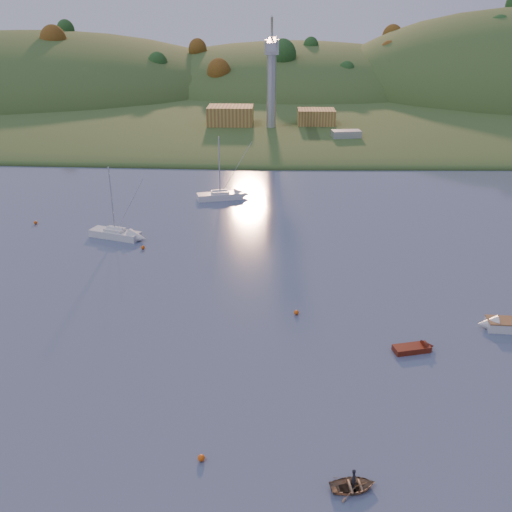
{
  "coord_description": "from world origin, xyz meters",
  "views": [
    {
      "loc": [
        3.26,
        -18.32,
        28.85
      ],
      "look_at": [
        1.26,
        38.31,
        4.27
      ],
      "focal_mm": 40.0,
      "sensor_mm": 36.0,
      "label": 1
    }
  ],
  "objects_px": {
    "sailboat_near": "(220,195)",
    "canoe": "(353,486)",
    "fishing_boat": "(511,322)",
    "sailboat_far": "(115,233)",
    "red_tender": "(419,348)"
  },
  "relations": [
    {
      "from": "sailboat_near",
      "to": "canoe",
      "type": "xyz_separation_m",
      "value": [
        14.45,
        -61.58,
        -0.37
      ]
    },
    {
      "from": "sailboat_near",
      "to": "fishing_boat",
      "type": "bearing_deg",
      "value": -66.56
    },
    {
      "from": "fishing_boat",
      "to": "sailboat_far",
      "type": "distance_m",
      "value": 50.55
    },
    {
      "from": "fishing_boat",
      "to": "canoe",
      "type": "relative_size",
      "value": 2.06
    },
    {
      "from": "sailboat_far",
      "to": "canoe",
      "type": "xyz_separation_m",
      "value": [
        27.24,
        -43.83,
        -0.35
      ]
    },
    {
      "from": "fishing_boat",
      "to": "sailboat_near",
      "type": "bearing_deg",
      "value": -48.5
    },
    {
      "from": "fishing_boat",
      "to": "canoe",
      "type": "distance_m",
      "value": 27.46
    },
    {
      "from": "sailboat_near",
      "to": "red_tender",
      "type": "xyz_separation_m",
      "value": [
        22.53,
        -44.73,
        -0.41
      ]
    },
    {
      "from": "red_tender",
      "to": "fishing_boat",
      "type": "bearing_deg",
      "value": 8.38
    },
    {
      "from": "fishing_boat",
      "to": "sailboat_near",
      "type": "relative_size",
      "value": 0.61
    },
    {
      "from": "fishing_boat",
      "to": "sailboat_near",
      "type": "height_order",
      "value": "sailboat_near"
    },
    {
      "from": "canoe",
      "to": "sailboat_far",
      "type": "bearing_deg",
      "value": 21.55
    },
    {
      "from": "sailboat_far",
      "to": "canoe",
      "type": "relative_size",
      "value": 3.25
    },
    {
      "from": "canoe",
      "to": "red_tender",
      "type": "relative_size",
      "value": 0.74
    },
    {
      "from": "sailboat_near",
      "to": "red_tender",
      "type": "height_order",
      "value": "sailboat_near"
    }
  ]
}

